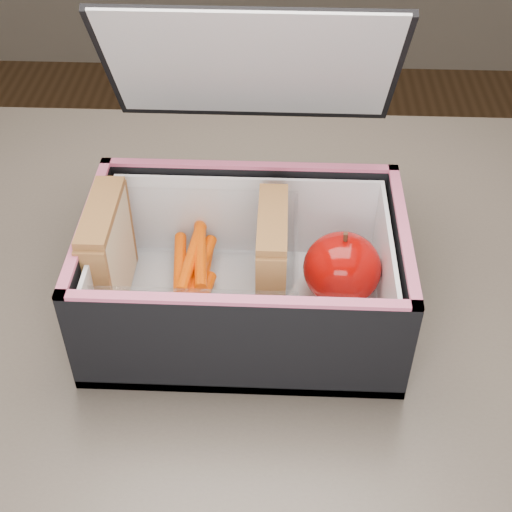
{
  "coord_description": "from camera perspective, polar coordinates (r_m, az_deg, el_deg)",
  "views": [
    {
      "loc": [
        -0.0,
        -0.42,
        1.24
      ],
      "look_at": [
        -0.02,
        0.04,
        0.81
      ],
      "focal_mm": 50.0,
      "sensor_mm": 36.0,
      "label": 1
    }
  ],
  "objects": [
    {
      "name": "paper_napkin",
      "position": [
        0.67,
        6.47,
        -3.27
      ],
      "size": [
        0.11,
        0.11,
        0.01
      ],
      "primitive_type": "cube",
      "rotation": [
        0.0,
        0.0,
        -0.41
      ],
      "color": "white",
      "rests_on": "lunch_bag"
    },
    {
      "name": "lunch_bag",
      "position": [
        0.63,
        -0.93,
        -0.6
      ],
      "size": [
        0.28,
        0.28,
        0.26
      ],
      "color": "black",
      "rests_on": "kitchen_table"
    },
    {
      "name": "sandwich_left",
      "position": [
        0.64,
        -11.76,
        0.16
      ],
      "size": [
        0.03,
        0.09,
        0.1
      ],
      "color": "tan",
      "rests_on": "plastic_tub"
    },
    {
      "name": "red_apple",
      "position": [
        0.64,
        6.91,
        -0.99
      ],
      "size": [
        0.09,
        0.09,
        0.07
      ],
      "rotation": [
        0.0,
        0.0,
        -0.32
      ],
      "color": "#8D0807",
      "rests_on": "paper_napkin"
    },
    {
      "name": "sandwich_right",
      "position": [
        0.63,
        1.28,
        -0.31
      ],
      "size": [
        0.03,
        0.09,
        0.1
      ],
      "color": "tan",
      "rests_on": "plastic_tub"
    },
    {
      "name": "kitchen_table",
      "position": [
        0.72,
        1.84,
        -11.74
      ],
      "size": [
        1.2,
        0.8,
        0.75
      ],
      "color": "brown",
      "rests_on": "ground"
    },
    {
      "name": "plastic_tub",
      "position": [
        0.64,
        -5.25,
        -1.04
      ],
      "size": [
        0.19,
        0.14,
        0.08
      ],
      "primitive_type": null,
      "color": "white",
      "rests_on": "lunch_bag"
    },
    {
      "name": "carrot_sticks",
      "position": [
        0.66,
        -5.03,
        -1.8
      ],
      "size": [
        0.04,
        0.15,
        0.03
      ],
      "color": "#F64E00",
      "rests_on": "plastic_tub"
    }
  ]
}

